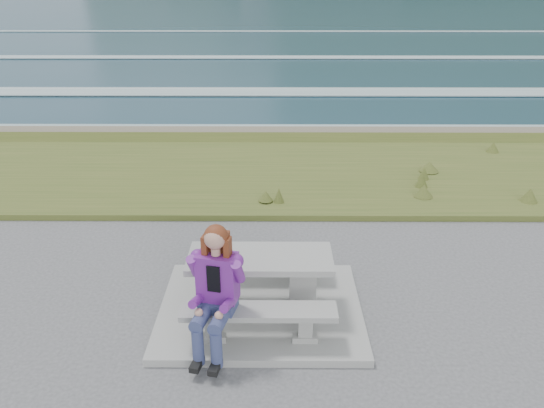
% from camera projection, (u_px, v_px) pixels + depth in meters
% --- Properties ---
extents(concrete_slab, '(2.60, 2.10, 0.10)m').
position_uv_depth(concrete_slab, '(261.00, 309.00, 6.90)').
color(concrete_slab, '#9A9B96').
rests_on(concrete_slab, ground).
extents(picnic_table, '(1.80, 0.75, 0.75)m').
position_uv_depth(picnic_table, '(260.00, 267.00, 6.64)').
color(picnic_table, '#9A9B96').
rests_on(picnic_table, concrete_slab).
extents(bench_landward, '(1.80, 0.35, 0.45)m').
position_uv_depth(bench_landward, '(259.00, 316.00, 6.09)').
color(bench_landward, '#9A9B96').
rests_on(bench_landward, concrete_slab).
extents(bench_seaward, '(1.80, 0.35, 0.45)m').
position_uv_depth(bench_seaward, '(262.00, 256.00, 7.38)').
color(bench_seaward, '#9A9B96').
rests_on(bench_seaward, concrete_slab).
extents(grass_verge, '(160.00, 4.50, 0.22)m').
position_uv_depth(grass_verge, '(267.00, 176.00, 11.49)').
color(grass_verge, '#415620').
rests_on(grass_verge, ground).
extents(shore_drop, '(160.00, 0.80, 2.20)m').
position_uv_depth(shore_drop, '(268.00, 138.00, 14.14)').
color(shore_drop, '#6E6752').
rests_on(shore_drop, ground).
extents(ocean, '(1600.00, 1600.00, 0.09)m').
position_uv_depth(ocean, '(272.00, 80.00, 30.57)').
color(ocean, '#1C3E50').
rests_on(ocean, ground).
extents(seated_woman, '(0.58, 0.84, 1.50)m').
position_uv_depth(seated_woman, '(214.00, 308.00, 5.89)').
color(seated_woman, navy).
rests_on(seated_woman, concrete_slab).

